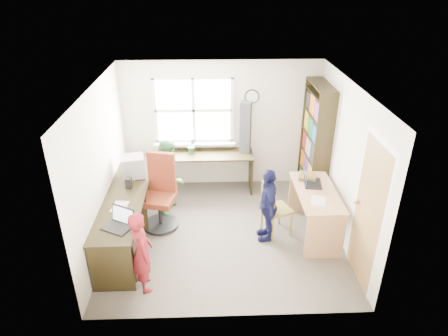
% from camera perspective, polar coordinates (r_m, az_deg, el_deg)
% --- Properties ---
extents(room, '(3.64, 3.44, 2.44)m').
position_cam_1_polar(room, '(5.96, 0.16, 0.77)').
color(room, '#484138').
rests_on(room, ground).
extents(l_desk, '(2.38, 2.95, 0.75)m').
position_cam_1_polar(l_desk, '(6.11, -12.27, -7.46)').
color(l_desk, black).
rests_on(l_desk, ground).
extents(right_desk, '(0.61, 1.32, 0.76)m').
position_cam_1_polar(right_desk, '(6.38, 12.94, -4.87)').
color(right_desk, tan).
rests_on(right_desk, ground).
extents(bookshelf, '(0.30, 1.02, 2.10)m').
position_cam_1_polar(bookshelf, '(7.27, 12.86, 3.23)').
color(bookshelf, black).
rests_on(bookshelf, ground).
extents(swivel_chair, '(0.69, 0.69, 1.23)m').
position_cam_1_polar(swivel_chair, '(6.53, -9.03, -3.94)').
color(swivel_chair, black).
rests_on(swivel_chair, ground).
extents(wooden_chair, '(0.52, 0.52, 0.91)m').
position_cam_1_polar(wooden_chair, '(6.28, 7.08, -5.57)').
color(wooden_chair, olive).
rests_on(wooden_chair, ground).
extents(crt_monitor, '(0.43, 0.40, 0.36)m').
position_cam_1_polar(crt_monitor, '(6.64, -12.87, 0.20)').
color(crt_monitor, '#9D9DA2').
rests_on(crt_monitor, l_desk).
extents(laptop_left, '(0.46, 0.44, 0.25)m').
position_cam_1_polar(laptop_left, '(5.52, -14.69, -7.50)').
color(laptop_left, black).
rests_on(laptop_left, l_desk).
extents(laptop_right, '(0.34, 0.40, 0.25)m').
position_cam_1_polar(laptop_right, '(6.43, 12.11, -1.77)').
color(laptop_right, black).
rests_on(laptop_right, right_desk).
extents(speaker_a, '(0.10, 0.10, 0.17)m').
position_cam_1_polar(speaker_a, '(6.35, -13.44, -2.12)').
color(speaker_a, black).
rests_on(speaker_a, l_desk).
extents(speaker_b, '(0.10, 0.10, 0.17)m').
position_cam_1_polar(speaker_b, '(6.94, -12.58, 0.55)').
color(speaker_b, black).
rests_on(speaker_b, l_desk).
extents(cd_tower, '(0.23, 0.21, 0.95)m').
position_cam_1_polar(cd_tower, '(7.26, 3.09, 5.78)').
color(cd_tower, black).
rests_on(cd_tower, l_desk).
extents(game_box, '(0.33, 0.33, 0.05)m').
position_cam_1_polar(game_box, '(6.61, 11.80, -1.20)').
color(game_box, '#B7162A').
rests_on(game_box, right_desk).
extents(paper_a, '(0.24, 0.32, 0.00)m').
position_cam_1_polar(paper_a, '(5.96, -14.68, -5.33)').
color(paper_a, beige).
rests_on(paper_a, l_desk).
extents(paper_b, '(0.27, 0.33, 0.00)m').
position_cam_1_polar(paper_b, '(6.04, 13.33, -4.58)').
color(paper_b, beige).
rests_on(paper_b, right_desk).
extents(potted_plant, '(0.19, 0.17, 0.30)m').
position_cam_1_polar(potted_plant, '(7.33, -4.61, 3.18)').
color(potted_plant, '#2B6B37').
rests_on(potted_plant, l_desk).
extents(person_red, '(0.40, 0.49, 1.16)m').
position_cam_1_polar(person_red, '(5.32, -11.65, -11.63)').
color(person_red, maroon).
rests_on(person_red, ground).
extents(person_green, '(0.56, 0.69, 1.32)m').
position_cam_1_polar(person_green, '(6.81, -7.73, -1.21)').
color(person_green, '#296832').
rests_on(person_green, ground).
extents(person_navy, '(0.31, 0.71, 1.20)m').
position_cam_1_polar(person_navy, '(6.12, 6.27, -5.23)').
color(person_navy, '#121339').
rests_on(person_navy, ground).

